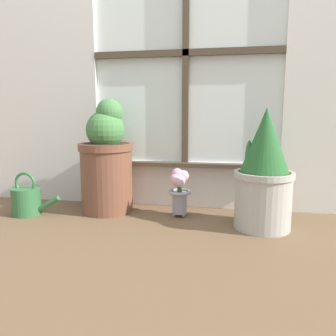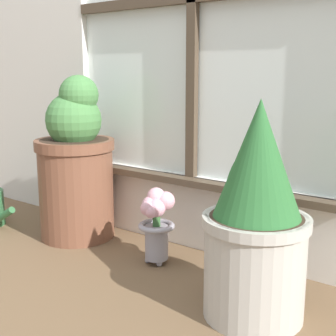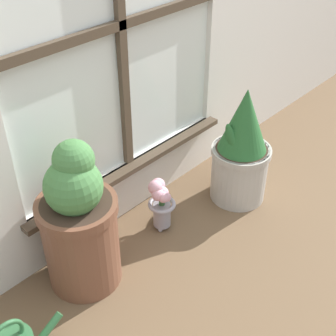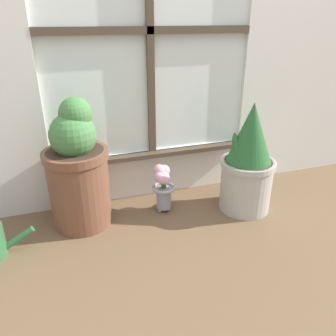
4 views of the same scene
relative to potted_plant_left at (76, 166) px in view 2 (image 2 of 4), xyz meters
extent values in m
plane|color=brown|center=(0.41, -0.41, -0.28)|extent=(10.00, 10.00, 0.00)
cube|color=silver|center=(0.41, 0.19, -0.15)|extent=(1.06, 0.05, 0.27)
cube|color=#4C3D2D|center=(0.41, 0.15, -0.03)|extent=(1.12, 0.06, 0.02)
cylinder|color=brown|center=(0.00, 0.00, -0.09)|extent=(0.28, 0.28, 0.38)
cylinder|color=brown|center=(0.00, 0.00, 0.08)|extent=(0.30, 0.30, 0.04)
cylinder|color=#38281E|center=(0.00, 0.00, 0.10)|extent=(0.26, 0.26, 0.01)
sphere|color=#477F42|center=(0.00, 0.00, 0.17)|extent=(0.21, 0.21, 0.21)
sphere|color=#477F42|center=(0.02, 0.01, 0.27)|extent=(0.15, 0.15, 0.15)
ellipsoid|color=#477F42|center=(0.06, -0.01, 0.16)|extent=(0.05, 0.11, 0.14)
cylinder|color=#B7B2A8|center=(0.83, -0.14, -0.15)|extent=(0.26, 0.26, 0.27)
cylinder|color=#B7B2A8|center=(0.83, -0.14, -0.02)|extent=(0.28, 0.28, 0.03)
cylinder|color=#38281E|center=(0.83, -0.14, -0.01)|extent=(0.24, 0.24, 0.01)
cone|color=#28602D|center=(0.83, -0.14, 0.14)|extent=(0.22, 0.22, 0.30)
ellipsoid|color=#28602D|center=(0.75, -0.12, 0.07)|extent=(0.05, 0.11, 0.16)
sphere|color=#99939E|center=(0.41, 0.00, -0.27)|extent=(0.02, 0.02, 0.02)
sphere|color=#99939E|center=(0.39, -0.04, -0.27)|extent=(0.02, 0.02, 0.02)
sphere|color=#99939E|center=(0.43, -0.04, -0.27)|extent=(0.02, 0.02, 0.02)
cylinder|color=#99939E|center=(0.41, -0.03, -0.21)|extent=(0.08, 0.08, 0.11)
torus|color=#99939E|center=(0.41, -0.03, -0.15)|extent=(0.12, 0.12, 0.02)
cylinder|color=#386633|center=(0.41, -0.03, -0.12)|extent=(0.03, 0.03, 0.06)
sphere|color=#DB9EAD|center=(0.41, -0.03, -0.09)|extent=(0.06, 0.06, 0.06)
sphere|color=#DB9EAD|center=(0.42, 0.01, -0.07)|extent=(0.06, 0.06, 0.06)
sphere|color=#DB9EAD|center=(0.39, 0.00, -0.06)|extent=(0.06, 0.06, 0.06)
sphere|color=#DB9EAD|center=(0.39, -0.03, -0.08)|extent=(0.06, 0.06, 0.06)
sphere|color=#DB9EAD|center=(0.40, -0.05, -0.09)|extent=(0.05, 0.05, 0.05)
sphere|color=#DB9EAD|center=(0.42, -0.05, -0.09)|extent=(0.04, 0.04, 0.04)
cylinder|color=#336B3D|center=(-0.28, -0.14, -0.22)|extent=(0.13, 0.03, 0.09)
camera|label=1|loc=(0.65, -1.70, 0.25)|focal=35.00mm
camera|label=2|loc=(1.33, -1.18, 0.35)|focal=50.00mm
camera|label=3|loc=(-0.71, -1.10, 1.17)|focal=50.00mm
camera|label=4|loc=(-0.04, -1.44, 0.65)|focal=35.00mm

